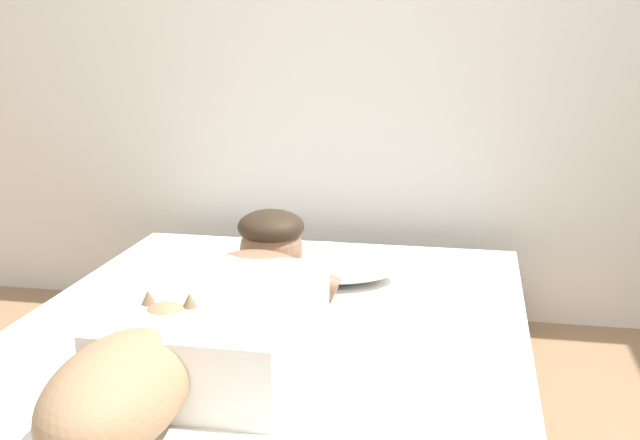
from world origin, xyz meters
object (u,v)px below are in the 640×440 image
Objects in this scene: person_lying at (237,303)px; dog at (126,383)px; pillow at (321,262)px; coffee_cup at (345,270)px; bed at (264,393)px; cell_phone at (158,379)px.

person_lying is 1.60× the size of dog.
person_lying is at bearing 79.90° from dog.
coffee_cup is at bearing -9.84° from pillow.
bed is 15.70× the size of coffee_cup.
bed is at bearing -96.80° from pillow.
cell_phone is at bearing 97.37° from dog.
person_lying is (-0.05, -0.06, 0.28)m from bed.
person_lying reaches higher than bed.
dog is (-0.20, -1.05, 0.05)m from pillow.
cell_phone is (-0.31, -0.81, -0.03)m from coffee_cup.
cell_phone is (-0.23, -0.83, -0.05)m from pillow.
pillow is 0.86m from cell_phone.
coffee_cup is at bearing 74.83° from dog.
pillow is at bearing 83.20° from bed.
dog reaches higher than bed.
coffee_cup is (0.28, 1.04, -0.07)m from dog.
coffee_cup is (0.08, -0.01, -0.02)m from pillow.
person_lying is (-0.11, -0.56, 0.05)m from pillow.
bed is at bearing 75.78° from dog.
pillow is (0.06, 0.51, 0.23)m from bed.
bed is 0.29m from person_lying.
bed is at bearing 47.88° from person_lying.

